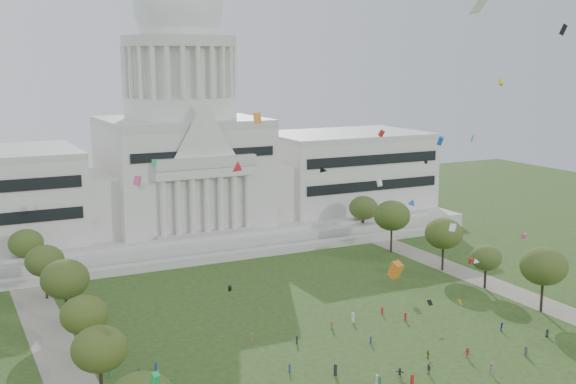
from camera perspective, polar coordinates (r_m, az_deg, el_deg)
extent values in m
cube|color=beige|center=(216.34, -8.30, -2.75)|extent=(160.00, 60.00, 4.00)
cube|color=beige|center=(186.43, -5.09, -5.13)|extent=(130.00, 3.00, 2.00)
cube|color=beige|center=(193.27, -5.97, -4.13)|extent=(140.00, 3.00, 5.00)
cube|color=silver|center=(235.54, 4.51, 1.62)|extent=(50.00, 34.00, 22.00)
cube|color=silver|center=(204.84, -15.29, -0.89)|extent=(12.00, 26.00, 16.00)
cube|color=silver|center=(221.30, -1.47, 0.30)|extent=(12.00, 26.00, 16.00)
cube|color=silver|center=(212.38, -8.33, 1.41)|extent=(44.00, 38.00, 28.00)
cube|color=silver|center=(193.19, -6.49, 1.52)|extent=(28.00, 3.00, 2.40)
cube|color=black|center=(220.85, 6.80, 1.52)|extent=(46.00, 0.40, 11.00)
cylinder|color=silver|center=(210.27, -8.46, 6.63)|extent=(32.00, 32.00, 6.00)
cylinder|color=silver|center=(209.87, -8.54, 9.36)|extent=(28.00, 28.00, 14.00)
cylinder|color=beige|center=(209.91, -8.60, 11.68)|extent=(32.40, 32.40, 3.00)
cylinder|color=silver|center=(210.12, -8.64, 13.18)|extent=(22.00, 22.00, 8.00)
ellipsoid|color=silver|center=(210.37, -8.67, 14.27)|extent=(25.00, 25.00, 26.20)
cube|color=gray|center=(127.29, -17.05, -13.56)|extent=(8.00, 160.00, 0.04)
cube|color=gray|center=(169.34, 17.20, -7.52)|extent=(8.00, 160.00, 0.04)
ellipsoid|color=#3F5119|center=(112.91, -14.67, -11.90)|extent=(8.42, 8.42, 6.89)
cylinder|color=black|center=(157.41, 19.41, -7.83)|extent=(0.56, 0.56, 6.20)
ellipsoid|color=#38491A|center=(155.54, 19.56, -5.53)|extent=(9.55, 9.55, 7.82)
cylinder|color=black|center=(130.43, -15.68, -11.65)|extent=(0.56, 0.56, 5.27)
ellipsoid|color=#3B5118|center=(128.48, -15.80, -9.33)|extent=(8.12, 8.12, 6.65)
cylinder|color=black|center=(169.44, 15.31, -6.61)|extent=(0.56, 0.56, 4.56)
ellipsoid|color=#364E1D|center=(168.12, 15.39, -5.03)|extent=(7.01, 7.01, 5.74)
cylinder|color=black|center=(147.44, -17.08, -8.97)|extent=(0.56, 0.56, 6.03)
ellipsoid|color=#334617|center=(145.50, -17.21, -6.59)|extent=(9.29, 9.29, 7.60)
cylinder|color=black|center=(180.82, 12.13, -5.16)|extent=(0.56, 0.56, 5.97)
ellipsoid|color=#374B17|center=(179.26, 12.20, -3.22)|extent=(9.19, 9.19, 7.52)
cylinder|color=black|center=(164.92, -18.55, -7.10)|extent=(0.56, 0.56, 5.41)
ellipsoid|color=#37481A|center=(163.34, -18.67, -5.18)|extent=(8.33, 8.33, 6.81)
cylinder|color=black|center=(195.62, 8.16, -3.79)|extent=(0.56, 0.56, 6.37)
ellipsoid|color=#334D17|center=(194.09, 8.21, -1.86)|extent=(9.82, 9.82, 8.03)
cylinder|color=black|center=(182.05, -19.88, -5.56)|extent=(0.56, 0.56, 5.32)
ellipsoid|color=#364F1A|center=(180.65, -19.99, -3.84)|extent=(8.19, 8.19, 6.70)
cylinder|color=black|center=(211.57, 5.96, -2.79)|extent=(0.56, 0.56, 5.47)
ellipsoid|color=#344A1B|center=(210.34, 5.99, -1.25)|extent=(8.42, 8.42, 6.89)
imported|color=#26262B|center=(144.65, 19.80, -10.45)|extent=(0.92, 0.82, 1.58)
imported|color=navy|center=(144.90, 16.56, -10.19)|extent=(0.99, 0.91, 1.74)
imported|color=#B21E1E|center=(131.12, 13.99, -12.24)|extent=(1.30, 1.36, 1.92)
imported|color=#4C4C51|center=(123.78, 11.05, -13.55)|extent=(0.84, 1.17, 1.79)
imported|color=#4C4C51|center=(121.81, 8.83, -13.92)|extent=(1.45, 1.54, 1.64)
imported|color=#994C8C|center=(126.12, 15.77, -13.26)|extent=(1.17, 1.39, 1.91)
imported|color=olive|center=(129.48, 11.01, -12.49)|extent=(0.61, 0.98, 1.58)
cube|color=#33723F|center=(117.93, 7.24, -14.65)|extent=(0.60, 0.56, 1.92)
cube|color=#B21E1E|center=(146.20, 9.26, -9.70)|extent=(0.52, 0.44, 1.68)
cube|color=navy|center=(124.27, -10.40, -13.47)|extent=(0.44, 0.50, 1.60)
cube|color=olive|center=(134.40, -2.92, -11.45)|extent=(0.31, 0.43, 1.51)
cube|color=#33723F|center=(123.89, -13.91, -13.62)|extent=(0.53, 0.58, 1.87)
cube|color=silver|center=(118.59, 7.05, -14.54)|extent=(0.36, 0.51, 1.78)
cube|color=#B21E1E|center=(149.21, 7.46, -9.28)|extent=(0.44, 0.34, 1.45)
cube|color=silver|center=(144.15, 5.14, -9.85)|extent=(0.36, 0.54, 1.93)
cube|color=#4C4C51|center=(134.74, 18.29, -11.86)|extent=(0.50, 0.56, 1.78)
cube|color=#26262B|center=(133.41, 0.71, -11.60)|extent=(0.46, 0.47, 1.54)
cube|color=#B21E1E|center=(119.15, 9.79, -14.46)|extent=(0.51, 0.33, 1.89)
cube|color=navy|center=(122.20, 0.12, -13.75)|extent=(0.35, 0.45, 1.50)
cube|color=navy|center=(134.20, 6.56, -11.55)|extent=(0.44, 0.46, 1.48)
cube|color=olive|center=(140.42, 3.50, -10.46)|extent=(0.39, 0.48, 1.57)
cube|color=#26262B|center=(121.31, 3.77, -13.85)|extent=(0.46, 0.58, 1.91)
cube|color=#33723F|center=(118.74, -9.24, -14.65)|extent=(0.45, 0.41, 1.46)
cube|color=#4C4C51|center=(122.88, -11.70, -13.79)|extent=(0.33, 0.48, 1.67)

